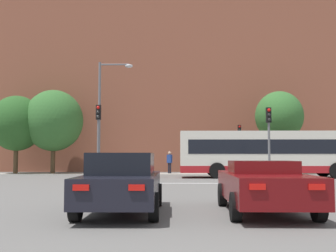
{
  "coord_description": "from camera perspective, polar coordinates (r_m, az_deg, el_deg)",
  "views": [
    {
      "loc": [
        -0.44,
        -3.48,
        1.42
      ],
      "look_at": [
        -0.97,
        24.25,
        3.39
      ],
      "focal_mm": 45.0,
      "sensor_mm": 36.0,
      "label": 1
    }
  ],
  "objects": [
    {
      "name": "stop_line_strip",
      "position": [
        21.99,
        2.27,
        -7.75
      ],
      "size": [
        7.26,
        0.3,
        0.01
      ],
      "primitive_type": "cube",
      "color": "silver",
      "rests_on": "ground_plane"
    },
    {
      "name": "far_pavement",
      "position": [
        33.51,
        1.87,
        -6.48
      ],
      "size": [
        68.07,
        2.5,
        0.01
      ],
      "primitive_type": "cube",
      "color": "#A09B91",
      "rests_on": "ground_plane"
    },
    {
      "name": "brick_civic_building",
      "position": [
        44.77,
        3.71,
        7.81
      ],
      "size": [
        36.93,
        14.0,
        27.69
      ],
      "color": "brown",
      "rests_on": "ground_plane"
    },
    {
      "name": "car_saloon_left",
      "position": [
        10.66,
        -6.21,
        -7.59
      ],
      "size": [
        1.95,
        4.65,
        1.49
      ],
      "rotation": [
        0.0,
        0.0,
        0.01
      ],
      "color": "black",
      "rests_on": "ground_plane"
    },
    {
      "name": "car_roadster_right",
      "position": [
        10.91,
        12.82,
        -7.84
      ],
      "size": [
        2.04,
        4.69,
        1.29
      ],
      "rotation": [
        0.0,
        0.0,
        -0.01
      ],
      "color": "#600C0F",
      "rests_on": "ground_plane"
    },
    {
      "name": "bus_crossing_lead",
      "position": [
        28.34,
        13.91,
        -3.57
      ],
      "size": [
        12.0,
        2.72,
        2.99
      ],
      "rotation": [
        0.0,
        0.0,
        1.57
      ],
      "color": "silver",
      "rests_on": "ground_plane"
    },
    {
      "name": "traffic_light_near_right",
      "position": [
        22.71,
        13.51,
        -0.77
      ],
      "size": [
        0.26,
        0.31,
        3.96
      ],
      "color": "slate",
      "rests_on": "ground_plane"
    },
    {
      "name": "traffic_light_near_left",
      "position": [
        23.13,
        -9.43,
        -0.55
      ],
      "size": [
        0.26,
        0.31,
        4.18
      ],
      "color": "slate",
      "rests_on": "ground_plane"
    },
    {
      "name": "traffic_light_far_right",
      "position": [
        33.61,
        9.67,
        -1.97
      ],
      "size": [
        0.26,
        0.31,
        3.86
      ],
      "color": "slate",
      "rests_on": "ground_plane"
    },
    {
      "name": "street_lamp_junction",
      "position": [
        27.1,
        -8.52,
        2.56
      ],
      "size": [
        2.2,
        0.36,
        7.41
      ],
      "color": "slate",
      "rests_on": "ground_plane"
    },
    {
      "name": "pedestrian_waiting",
      "position": [
        34.08,
        0.21,
        -4.68
      ],
      "size": [
        0.46,
        0.4,
        1.77
      ],
      "rotation": [
        0.0,
        0.0,
        5.7
      ],
      "color": "black",
      "rests_on": "ground_plane"
    },
    {
      "name": "pedestrian_walking_east",
      "position": [
        34.28,
        -9.18,
        -4.75
      ],
      "size": [
        0.43,
        0.45,
        1.67
      ],
      "rotation": [
        0.0,
        0.0,
        3.99
      ],
      "color": "#333851",
      "rests_on": "ground_plane"
    },
    {
      "name": "tree_by_building",
      "position": [
        34.32,
        14.83,
        1.25
      ],
      "size": [
        3.77,
        3.77,
        6.51
      ],
      "color": "#4C3823",
      "rests_on": "ground_plane"
    },
    {
      "name": "tree_kerbside",
      "position": [
        36.13,
        -19.82,
        0.34
      ],
      "size": [
        4.25,
        4.25,
        6.28
      ],
      "color": "#4C3823",
      "rests_on": "ground_plane"
    },
    {
      "name": "tree_distant",
      "position": [
        35.56,
        -15.23,
        0.71
      ],
      "size": [
        4.76,
        4.76,
        6.79
      ],
      "color": "#4C3823",
      "rests_on": "ground_plane"
    }
  ]
}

